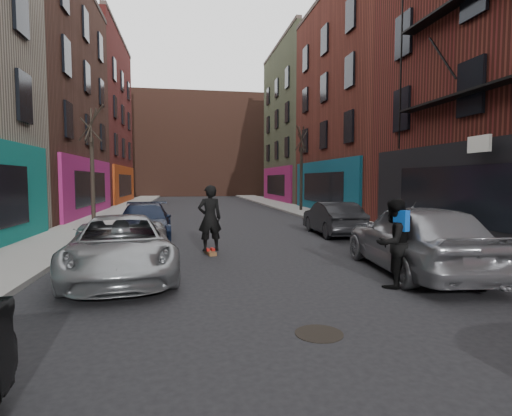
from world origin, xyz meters
name	(u,v)px	position (x,y,z in m)	size (l,w,h in m)	color
sidewalk_left	(127,207)	(-6.25, 30.00, 0.07)	(2.50, 84.00, 0.13)	gray
sidewalk_right	(281,205)	(6.25, 30.00, 0.07)	(2.50, 84.00, 0.13)	gray
buildings_right	(482,68)	(13.50, 16.00, 8.00)	(12.00, 56.00, 16.00)	#43231C
building_far	(197,147)	(0.00, 56.00, 7.00)	(40.00, 10.00, 14.00)	#47281E
tree_left_far	(92,156)	(-6.20, 18.00, 3.38)	(2.00, 2.00, 6.50)	black
tree_right_far	(301,161)	(6.20, 24.00, 3.53)	(2.00, 2.00, 6.80)	black
parked_left_far	(121,246)	(-3.20, 6.77, 0.70)	(2.32, 5.02, 1.40)	gray
parked_left_end	(144,222)	(-3.20, 12.21, 0.68)	(1.91, 4.70, 1.36)	black
parked_right_far	(416,238)	(3.69, 5.88, 0.85)	(2.01, 5.00, 1.70)	gray
parked_right_end	(333,218)	(4.13, 12.51, 0.67)	(1.42, 4.07, 1.34)	black
skateboard	(210,252)	(-1.01, 9.18, 0.05)	(0.22, 0.80, 0.10)	brown
skateboarder	(210,218)	(-1.01, 9.18, 1.08)	(0.72, 0.47, 1.97)	black
pedestrian	(394,243)	(2.51, 4.80, 0.92)	(1.07, 0.96, 1.83)	black
manhole	(319,334)	(0.17, 2.65, 0.01)	(0.70, 0.70, 0.01)	black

